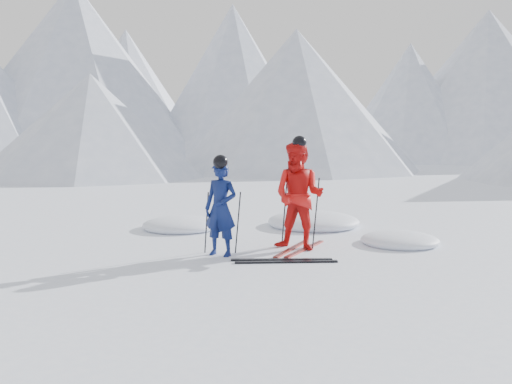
# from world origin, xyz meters

# --- Properties ---
(ground) EXTENTS (160.00, 160.00, 0.00)m
(ground) POSITION_xyz_m (0.00, 0.00, 0.00)
(ground) COLOR white
(ground) RESTS_ON ground
(mountain_range) EXTENTS (106.15, 62.94, 15.53)m
(mountain_range) POSITION_xyz_m (5.71, 35.31, 6.72)
(mountain_range) COLOR #B2BCD1
(mountain_range) RESTS_ON ground
(skier_blue) EXTENTS (0.68, 0.54, 1.65)m
(skier_blue) POSITION_xyz_m (-2.36, 0.23, 0.83)
(skier_blue) COLOR #0C194D
(skier_blue) RESTS_ON ground
(skier_red) EXTENTS (1.12, 0.97, 1.98)m
(skier_red) POSITION_xyz_m (-1.08, 1.00, 0.99)
(skier_red) COLOR red
(skier_red) RESTS_ON ground
(pole_blue_left) EXTENTS (0.11, 0.08, 1.10)m
(pole_blue_left) POSITION_xyz_m (-2.66, 0.38, 0.55)
(pole_blue_left) COLOR black
(pole_blue_left) RESTS_ON ground
(pole_blue_right) EXTENTS (0.11, 0.07, 1.10)m
(pole_blue_right) POSITION_xyz_m (-2.11, 0.48, 0.55)
(pole_blue_right) COLOR black
(pole_blue_right) RESTS_ON ground
(pole_red_left) EXTENTS (0.13, 0.10, 1.32)m
(pole_red_left) POSITION_xyz_m (-1.38, 1.25, 0.66)
(pole_red_left) COLOR black
(pole_red_left) RESTS_ON ground
(pole_red_right) EXTENTS (0.13, 0.09, 1.32)m
(pole_red_right) POSITION_xyz_m (-0.78, 1.15, 0.66)
(pole_red_right) COLOR black
(pole_red_right) RESTS_ON ground
(ski_worn_left) EXTENTS (0.46, 1.68, 0.03)m
(ski_worn_left) POSITION_xyz_m (-1.20, 1.00, 0.01)
(ski_worn_left) COLOR black
(ski_worn_left) RESTS_ON ground
(ski_worn_right) EXTENTS (0.57, 1.65, 0.03)m
(ski_worn_right) POSITION_xyz_m (-0.96, 1.00, 0.01)
(ski_worn_right) COLOR black
(ski_worn_right) RESTS_ON ground
(ski_loose_a) EXTENTS (1.68, 0.44, 0.03)m
(ski_loose_a) POSITION_xyz_m (-1.25, 0.02, 0.01)
(ski_loose_a) COLOR black
(ski_loose_a) RESTS_ON ground
(ski_loose_b) EXTENTS (1.67, 0.50, 0.03)m
(ski_loose_b) POSITION_xyz_m (-1.15, -0.13, 0.01)
(ski_loose_b) COLOR black
(ski_loose_b) RESTS_ON ground
(snow_lumps) EXTENTS (6.37, 3.71, 0.47)m
(snow_lumps) POSITION_xyz_m (-1.55, 3.14, 0.00)
(snow_lumps) COLOR white
(snow_lumps) RESTS_ON ground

